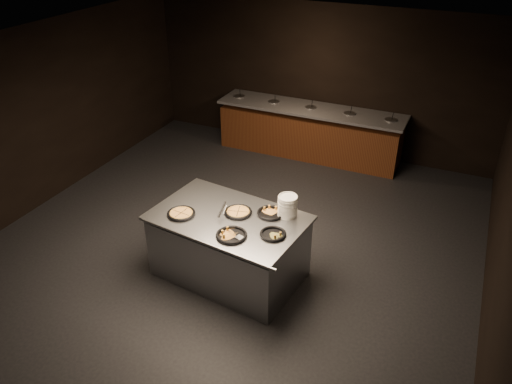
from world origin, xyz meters
TOP-DOWN VIEW (x-y plane):
  - room at (0.00, 0.00)m, footprint 7.02×8.02m
  - salad_bar at (0.00, 3.56)m, footprint 3.70×0.83m
  - serving_counter at (0.27, -0.47)m, footprint 2.11×1.49m
  - plate_stack at (0.96, -0.13)m, footprint 0.25×0.25m
  - pan_veggie_whole at (-0.31, -0.68)m, footprint 0.37×0.37m
  - pan_cheese_whole at (0.36, -0.35)m, footprint 0.37×0.37m
  - pan_cheese_slices_a at (0.75, -0.19)m, footprint 0.36×0.36m
  - pan_cheese_slices_b at (0.51, -0.85)m, footprint 0.39×0.39m
  - pan_veggie_slices at (0.97, -0.62)m, footprint 0.33×0.33m
  - server_left at (0.20, -0.46)m, footprint 0.11×0.35m
  - server_right at (0.53, -0.82)m, footprint 0.29×0.15m

SIDE VIEW (x-z plane):
  - salad_bar at x=0.00m, z-range -0.15..1.03m
  - serving_counter at x=0.27m, z-range -0.02..0.93m
  - pan_cheese_slices_b at x=0.51m, z-range 0.95..0.99m
  - pan_cheese_slices_a at x=0.75m, z-range 0.95..0.99m
  - pan_veggie_slices at x=0.97m, z-range 0.95..0.99m
  - pan_cheese_whole at x=0.36m, z-range 0.95..0.99m
  - pan_veggie_whole at x=-0.31m, z-range 0.95..0.99m
  - server_right at x=0.53m, z-range 0.94..1.09m
  - server_left at x=0.20m, z-range 0.95..1.12m
  - plate_stack at x=0.96m, z-range 0.95..1.23m
  - room at x=0.00m, z-range -0.01..2.91m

